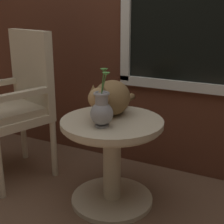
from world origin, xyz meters
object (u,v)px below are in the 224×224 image
Objects in this scene: pewter_vase_with_ivy at (102,110)px; wicker_side_table at (112,148)px; cat at (111,98)px; wicker_chair at (18,99)px.

wicker_side_table is at bearing 90.47° from pewter_vase_with_ivy.
wicker_chair is at bearing -178.04° from cat.
wicker_chair reaches higher than wicker_side_table.
cat is at bearing 1.96° from wicker_chair.
wicker_side_table is 0.59× the size of wicker_chair.
wicker_chair is (-0.79, 0.05, 0.21)m from wicker_side_table.
pewter_vase_with_ivy reaches higher than wicker_side_table.
cat is (-0.05, 0.07, 0.30)m from wicker_side_table.
pewter_vase_with_ivy is (0.00, -0.13, 0.29)m from wicker_side_table.
cat is (0.74, 0.03, 0.10)m from wicker_chair.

